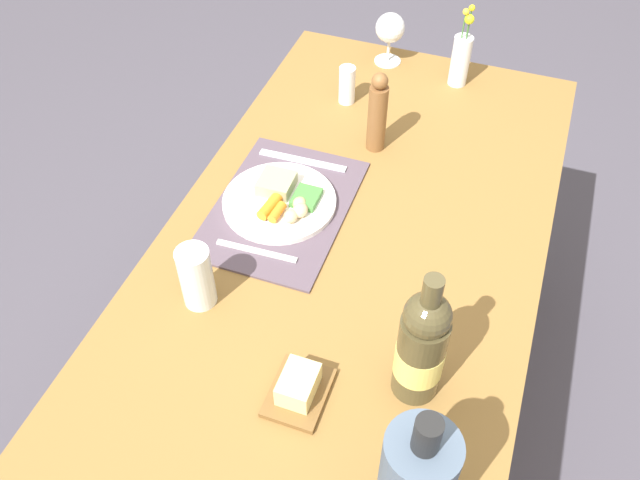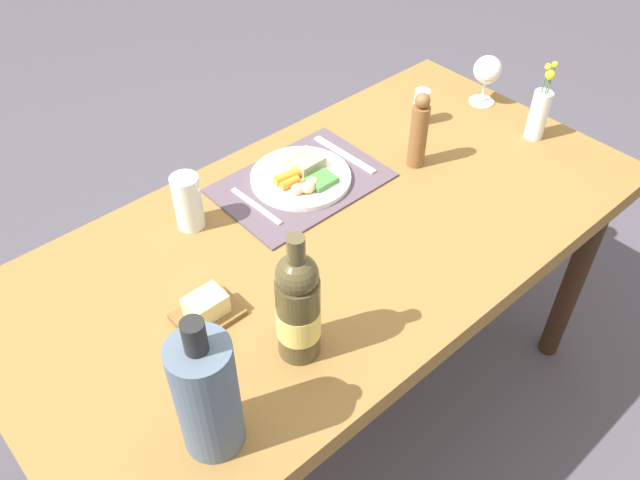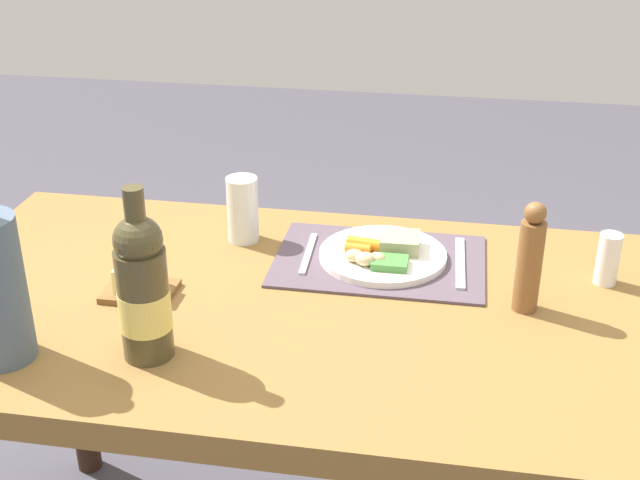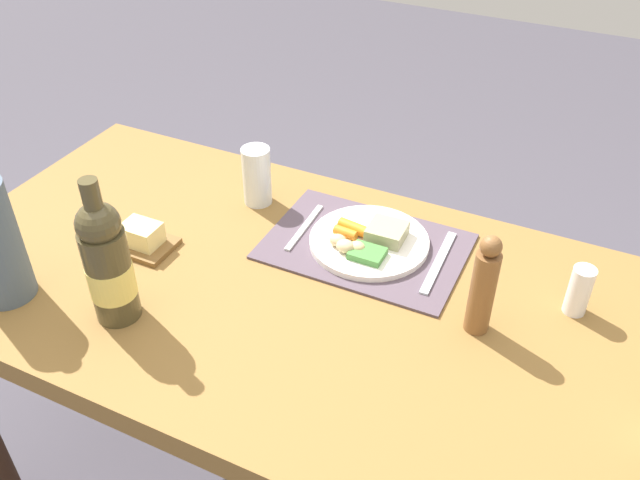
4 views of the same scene
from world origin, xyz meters
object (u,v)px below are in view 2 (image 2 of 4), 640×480
(fork, at_px, (344,154))
(wine_bottle, at_px, (298,307))
(knife, at_px, (256,206))
(wine_glass, at_px, (487,71))
(butter_dish, at_px, (207,309))
(salt_shaker, at_px, (421,107))
(dinner_plate, at_px, (302,176))
(dining_table, at_px, (331,254))
(flower_vase, at_px, (539,112))
(pepper_mill, at_px, (419,132))
(water_tumbler, at_px, (188,205))
(cooler_bottle, at_px, (207,395))

(fork, height_order, wine_bottle, wine_bottle)
(knife, relative_size, wine_glass, 1.22)
(knife, xyz_separation_m, wine_glass, (-0.80, 0.06, 0.09))
(butter_dish, bearing_deg, salt_shaker, -167.25)
(dinner_plate, bearing_deg, butter_dish, 25.73)
(dinner_plate, height_order, butter_dish, butter_dish)
(fork, xyz_separation_m, wine_glass, (-0.50, 0.07, 0.09))
(dining_table, xyz_separation_m, wine_glass, (-0.72, -0.12, 0.18))
(dinner_plate, relative_size, fork, 1.18)
(knife, distance_m, flower_vase, 0.81)
(knife, bearing_deg, salt_shaker, 176.80)
(fork, height_order, pepper_mill, pepper_mill)
(flower_vase, bearing_deg, salt_shaker, -54.79)
(wine_bottle, bearing_deg, pepper_mill, -157.41)
(water_tumbler, bearing_deg, flower_vase, 160.47)
(knife, relative_size, cooler_bottle, 0.58)
(water_tumbler, distance_m, flower_vase, 0.97)
(dining_table, bearing_deg, pepper_mill, -172.66)
(salt_shaker, xyz_separation_m, cooler_bottle, (1.01, 0.43, 0.08))
(dining_table, bearing_deg, salt_shaker, -161.10)
(flower_vase, bearing_deg, butter_dish, -3.48)
(knife, relative_size, butter_dish, 1.38)
(butter_dish, height_order, cooler_bottle, cooler_bottle)
(dining_table, height_order, water_tumbler, water_tumbler)
(wine_bottle, relative_size, flower_vase, 1.31)
(butter_dish, bearing_deg, water_tumbler, -117.10)
(dinner_plate, bearing_deg, wine_glass, 174.31)
(fork, bearing_deg, cooler_bottle, 29.76)
(wine_glass, bearing_deg, knife, -4.22)
(knife, height_order, cooler_bottle, cooler_bottle)
(pepper_mill, xyz_separation_m, wine_glass, (-0.38, -0.08, 0.00))
(knife, height_order, wine_bottle, wine_bottle)
(water_tumbler, xyz_separation_m, wine_glass, (-0.95, 0.12, 0.04))
(cooler_bottle, bearing_deg, salt_shaker, -156.89)
(knife, distance_m, salt_shaker, 0.58)
(salt_shaker, bearing_deg, knife, -0.85)
(fork, xyz_separation_m, knife, (0.31, 0.01, 0.00))
(knife, xyz_separation_m, flower_vase, (-0.76, 0.27, 0.07))
(salt_shaker, xyz_separation_m, pepper_mill, (0.16, 0.13, 0.05))
(pepper_mill, bearing_deg, wine_bottle, 22.59)
(butter_dish, relative_size, wine_glass, 0.88)
(water_tumbler, height_order, cooler_bottle, cooler_bottle)
(flower_vase, bearing_deg, water_tumbler, -19.53)
(cooler_bottle, distance_m, wine_glass, 1.29)
(wine_bottle, distance_m, water_tumbler, 0.46)
(knife, xyz_separation_m, cooler_bottle, (0.43, 0.44, 0.12))
(dinner_plate, distance_m, water_tumbler, 0.31)
(butter_dish, bearing_deg, dining_table, -175.97)
(flower_vase, bearing_deg, knife, -19.31)
(salt_shaker, xyz_separation_m, wine_glass, (-0.22, 0.05, 0.05))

